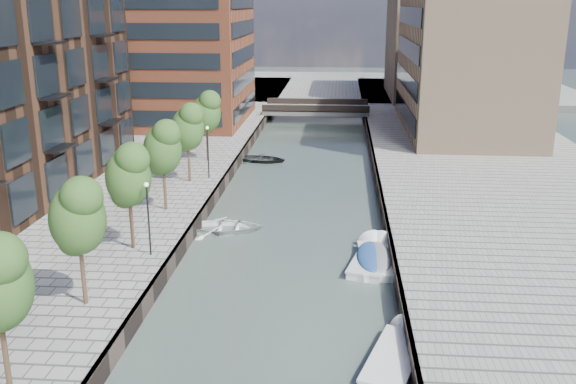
# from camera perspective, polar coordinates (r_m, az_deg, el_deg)

# --- Properties ---
(water) EXTENTS (300.00, 300.00, 0.00)m
(water) POSITION_cam_1_polar(r_m,az_deg,el_deg) (50.13, 1.09, -0.02)
(water) COLOR #38473F
(water) RESTS_ON ground
(quay_right) EXTENTS (20.00, 140.00, 1.00)m
(quay_right) POSITION_cam_1_polar(r_m,az_deg,el_deg) (51.58, 19.13, 0.10)
(quay_right) COLOR gray
(quay_right) RESTS_ON ground
(quay_wall_left) EXTENTS (0.25, 140.00, 1.00)m
(quay_wall_left) POSITION_cam_1_polar(r_m,az_deg,el_deg) (50.72, -5.80, 0.68)
(quay_wall_left) COLOR #332823
(quay_wall_left) RESTS_ON ground
(quay_wall_right) EXTENTS (0.25, 140.00, 1.00)m
(quay_wall_right) POSITION_cam_1_polar(r_m,az_deg,el_deg) (50.00, 8.09, 0.36)
(quay_wall_right) COLOR #332823
(quay_wall_right) RESTS_ON ground
(far_closure) EXTENTS (80.00, 40.00, 1.00)m
(far_closure) POSITION_cam_1_polar(r_m,az_deg,el_deg) (108.87, 3.11, 9.25)
(far_closure) COLOR gray
(far_closure) RESTS_ON ground
(tan_block_near) EXTENTS (12.00, 25.00, 14.00)m
(tan_block_near) POSITION_cam_1_polar(r_m,az_deg,el_deg) (71.44, 15.45, 10.91)
(tan_block_near) COLOR tan
(tan_block_near) RESTS_ON quay_right
(tan_block_far) EXTENTS (12.00, 20.00, 16.00)m
(tan_block_far) POSITION_cam_1_polar(r_m,az_deg,el_deg) (96.98, 12.72, 13.03)
(tan_block_far) COLOR tan
(tan_block_far) RESTS_ON quay_right
(bridge) EXTENTS (13.00, 6.00, 1.30)m
(bridge) POSITION_cam_1_polar(r_m,az_deg,el_deg) (81.04, 2.53, 7.37)
(bridge) COLOR gray
(bridge) RESTS_ON ground
(tree_2) EXTENTS (2.50, 2.50, 5.95)m
(tree_2) POSITION_cam_1_polar(r_m,az_deg,el_deg) (29.76, -18.23, -1.89)
(tree_2) COLOR #382619
(tree_2) RESTS_ON quay_left
(tree_3) EXTENTS (2.50, 2.50, 5.95)m
(tree_3) POSITION_cam_1_polar(r_m,az_deg,el_deg) (36.03, -14.04, 1.60)
(tree_3) COLOR #382619
(tree_3) RESTS_ON quay_left
(tree_4) EXTENTS (2.50, 2.50, 5.95)m
(tree_4) POSITION_cam_1_polar(r_m,az_deg,el_deg) (42.53, -11.10, 4.03)
(tree_4) COLOR #382619
(tree_4) RESTS_ON quay_left
(tree_5) EXTENTS (2.50, 2.50, 5.95)m
(tree_5) POSITION_cam_1_polar(r_m,az_deg,el_deg) (49.16, -8.94, 5.81)
(tree_5) COLOR #382619
(tree_5) RESTS_ON quay_left
(tree_6) EXTENTS (2.50, 2.50, 5.95)m
(tree_6) POSITION_cam_1_polar(r_m,az_deg,el_deg) (55.89, -7.28, 7.16)
(tree_6) COLOR #382619
(tree_6) RESTS_ON quay_left
(lamp_1) EXTENTS (0.24, 0.24, 4.12)m
(lamp_1) POSITION_cam_1_polar(r_m,az_deg,el_deg) (35.22, -12.34, -1.68)
(lamp_1) COLOR black
(lamp_1) RESTS_ON quay_left
(lamp_2) EXTENTS (0.24, 0.24, 4.12)m
(lamp_2) POSITION_cam_1_polar(r_m,az_deg,el_deg) (50.19, -7.14, 4.01)
(lamp_2) COLOR black
(lamp_2) RESTS_ON quay_left
(sloop_3) EXTENTS (5.23, 3.93, 1.03)m
(sloop_3) POSITION_cam_1_polar(r_m,az_deg,el_deg) (41.91, -5.61, -3.48)
(sloop_3) COLOR white
(sloop_3) RESTS_ON ground
(sloop_4) EXTENTS (4.98, 4.00, 0.92)m
(sloop_4) POSITION_cam_1_polar(r_m,az_deg,el_deg) (59.92, -2.29, 2.73)
(sloop_4) COLOR black
(sloop_4) RESTS_ON ground
(motorboat_2) EXTENTS (3.25, 5.46, 1.72)m
(motorboat_2) POSITION_cam_1_polar(r_m,az_deg,el_deg) (28.17, 9.73, -13.97)
(motorboat_2) COLOR white
(motorboat_2) RESTS_ON ground
(motorboat_3) EXTENTS (3.14, 5.83, 1.85)m
(motorboat_3) POSITION_cam_1_polar(r_m,az_deg,el_deg) (37.27, 7.63, -5.79)
(motorboat_3) COLOR silver
(motorboat_3) RESTS_ON ground
(motorboat_4) EXTENTS (2.10, 5.55, 1.83)m
(motorboat_4) POSITION_cam_1_polar(r_m,az_deg,el_deg) (37.28, 7.82, -5.79)
(motorboat_4) COLOR silver
(motorboat_4) RESTS_ON ground
(car) EXTENTS (3.08, 4.65, 1.47)m
(car) POSITION_cam_1_polar(r_m,az_deg,el_deg) (68.86, 11.83, 5.69)
(car) COLOR silver
(car) RESTS_ON quay_right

